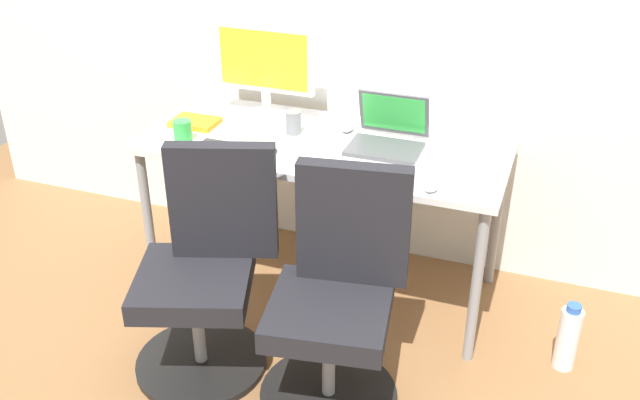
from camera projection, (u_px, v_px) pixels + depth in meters
name	position (u px, v px, depth m)	size (l,w,h in m)	color
ground_plane	(323.00, 283.00, 3.52)	(5.28, 5.28, 0.00)	brown
desk	(324.00, 156.00, 3.19)	(1.61, 0.70, 0.75)	silver
office_chair_left	(205.00, 274.00, 2.85)	(0.56, 0.56, 0.94)	black
office_chair_right	(337.00, 302.00, 2.68)	(0.54, 0.54, 0.94)	black
water_bottle_on_floor	(568.00, 338.00, 2.93)	(0.09, 0.09, 0.31)	white
desktop_monitor	(265.00, 64.00, 3.32)	(0.48, 0.18, 0.43)	silver
open_laptop	(388.00, 134.00, 3.10)	(0.31, 0.29, 0.22)	#4C4C51
keyboard_by_monitor	(235.00, 150.00, 3.06)	(0.34, 0.12, 0.02)	#2D2D2D
keyboard_by_laptop	(363.00, 175.00, 2.85)	(0.34, 0.12, 0.02)	silver
mouse_by_monitor	(348.00, 127.00, 3.26)	(0.06, 0.10, 0.03)	#B7B7B7
mouse_by_laptop	(431.00, 186.00, 2.76)	(0.06, 0.10, 0.03)	silver
coffee_mug	(183.00, 131.00, 3.15)	(0.08, 0.08, 0.09)	green
pen_cup	(293.00, 123.00, 3.22)	(0.07, 0.07, 0.10)	slate
notebook	(195.00, 122.00, 3.32)	(0.21, 0.15, 0.03)	orange
paper_pile	(477.00, 151.00, 3.07)	(0.21, 0.30, 0.01)	white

